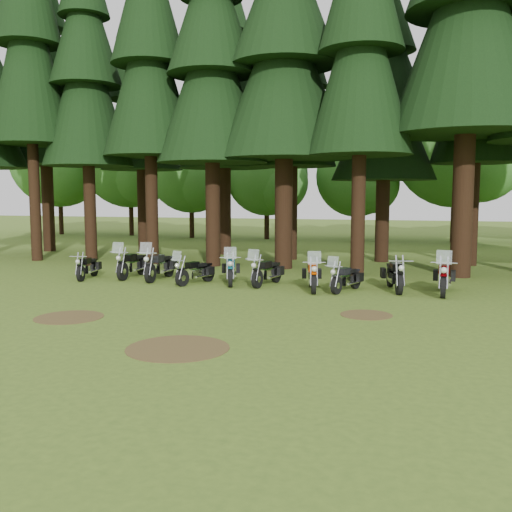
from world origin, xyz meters
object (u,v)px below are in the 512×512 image
object	(u,v)px
motorcycle_3	(195,272)
motorcycle_9	(444,278)
motorcycle_0	(88,268)
motorcycle_4	(231,271)
motorcycle_8	(394,276)
motorcycle_5	(267,272)
motorcycle_2	(160,267)
motorcycle_6	(313,276)
motorcycle_1	(132,265)
motorcycle_7	(346,279)

from	to	relation	value
motorcycle_3	motorcycle_9	xyz separation A→B (m)	(8.58, 0.31, 0.08)
motorcycle_0	motorcycle_4	size ratio (longest dim) A/B	0.88
motorcycle_4	motorcycle_8	xyz separation A→B (m)	(5.77, 0.16, 0.01)
motorcycle_5	motorcycle_8	bearing A→B (deg)	12.88
motorcycle_3	motorcycle_5	world-z (taller)	motorcycle_5
motorcycle_3	motorcycle_2	bearing A→B (deg)	-179.24
motorcycle_4	motorcycle_9	world-z (taller)	motorcycle_9
motorcycle_2	motorcycle_4	size ratio (longest dim) A/B	1.07
motorcycle_6	motorcycle_9	bearing A→B (deg)	-6.90
motorcycle_3	motorcycle_9	bearing A→B (deg)	21.24
motorcycle_3	motorcycle_5	distance (m)	2.61
motorcycle_1	motorcycle_9	distance (m)	11.53
motorcycle_2	motorcycle_7	bearing A→B (deg)	-6.43
motorcycle_3	motorcycle_1	bearing A→B (deg)	-175.63
motorcycle_0	motorcycle_5	distance (m)	7.06
motorcycle_3	motorcycle_6	bearing A→B (deg)	17.03
motorcycle_2	motorcycle_9	bearing A→B (deg)	-2.48
motorcycle_8	motorcycle_9	bearing A→B (deg)	-21.05
motorcycle_0	motorcycle_4	bearing A→B (deg)	-8.71
motorcycle_4	motorcycle_9	size ratio (longest dim) A/B	0.92
motorcycle_2	motorcycle_4	distance (m)	2.91
motorcycle_5	motorcycle_6	xyz separation A→B (m)	(1.76, -0.58, 0.02)
motorcycle_5	motorcycle_9	world-z (taller)	motorcycle_9
motorcycle_1	motorcycle_5	bearing A→B (deg)	-4.64
motorcycle_2	motorcycle_3	size ratio (longest dim) A/B	1.21
motorcycle_1	motorcycle_5	xyz separation A→B (m)	(5.52, -0.36, -0.03)
motorcycle_2	motorcycle_4	bearing A→B (deg)	-4.55
motorcycle_3	motorcycle_6	world-z (taller)	motorcycle_6
motorcycle_5	motorcycle_7	world-z (taller)	motorcycle_5
motorcycle_2	motorcycle_6	xyz separation A→B (m)	(6.01, -0.72, -0.03)
motorcycle_4	motorcycle_8	distance (m)	5.77
motorcycle_4	motorcycle_5	distance (m)	1.35
motorcycle_6	motorcycle_9	distance (m)	4.27
motorcycle_0	motorcycle_5	world-z (taller)	motorcycle_5
motorcycle_4	motorcycle_7	xyz separation A→B (m)	(4.23, -0.49, -0.06)
motorcycle_9	motorcycle_5	bearing A→B (deg)	-177.99
motorcycle_8	motorcycle_6	bearing A→B (deg)	-177.97
motorcycle_1	motorcycle_9	bearing A→B (deg)	-3.22
motorcycle_9	motorcycle_1	bearing A→B (deg)	-179.30
motorcycle_9	motorcycle_4	bearing A→B (deg)	-177.54
motorcycle_0	motorcycle_6	bearing A→B (deg)	-13.41
motorcycle_1	motorcycle_8	size ratio (longest dim) A/B	1.00
motorcycle_0	motorcycle_9	xyz separation A→B (m)	(13.05, 0.25, 0.10)
motorcycle_7	motorcycle_8	xyz separation A→B (m)	(1.54, 0.65, 0.07)
motorcycle_4	motorcycle_7	size ratio (longest dim) A/B	1.14
motorcycle_0	motorcycle_9	size ratio (longest dim) A/B	0.81
motorcycle_2	motorcycle_6	size ratio (longest dim) A/B	1.06
motorcycle_5	motorcycle_6	size ratio (longest dim) A/B	0.96
motorcycle_0	motorcycle_9	world-z (taller)	motorcycle_9
motorcycle_6	motorcycle_8	bearing A→B (deg)	1.51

